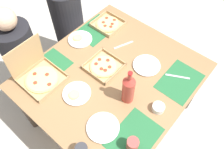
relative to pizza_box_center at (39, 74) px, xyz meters
name	(u,v)px	position (x,y,z in m)	size (l,w,h in m)	color
ground_plane	(112,115)	(0.39, -0.41, -0.79)	(6.00, 6.00, 0.00)	beige
dining_table	(112,81)	(0.39, -0.41, -0.15)	(1.31, 1.19, 0.74)	#3F3328
placemat_near_left	(134,137)	(0.10, -0.85, -0.05)	(0.36, 0.26, 0.00)	#236638
placemat_near_right	(180,81)	(0.69, -0.85, -0.05)	(0.36, 0.26, 0.00)	#236638
placemat_far_left	(47,68)	(0.10, 0.04, -0.05)	(0.36, 0.26, 0.00)	#236638
placemat_far_right	(96,30)	(0.69, 0.04, -0.05)	(0.36, 0.26, 0.00)	#236638
pizza_box_center	(39,74)	(0.00, 0.00, 0.00)	(0.30, 0.30, 0.33)	tan
pizza_box_edge_far	(108,24)	(0.81, -0.01, -0.04)	(0.25, 0.25, 0.04)	tan
pizza_box_corner_right	(104,66)	(0.41, -0.31, -0.04)	(0.26, 0.26, 0.04)	tan
plate_middle	(103,128)	(0.01, -0.65, -0.04)	(0.23, 0.23, 0.02)	white
plate_far_right	(147,66)	(0.64, -0.57, -0.04)	(0.22, 0.22, 0.02)	white
plate_near_left	(80,39)	(0.50, 0.06, -0.04)	(0.21, 0.21, 0.03)	white
plate_near_right	(77,94)	(0.08, -0.33, -0.04)	(0.21, 0.21, 0.03)	white
soda_bottle	(128,89)	(0.30, -0.64, 0.08)	(0.09, 0.09, 0.32)	#B2382D
cup_spare	(133,145)	(0.04, -0.88, 0.00)	(0.08, 0.08, 0.11)	#BF4742
condiment_bowl	(158,108)	(0.37, -0.86, -0.03)	(0.09, 0.09, 0.05)	white
fork_by_near_right	(178,77)	(0.71, -0.82, -0.05)	(0.19, 0.02, 0.01)	#B7B7BC
fork_by_far_left	(124,45)	(0.70, -0.28, -0.05)	(0.19, 0.02, 0.01)	#B7B7BC
diner_left_seat	(25,61)	(0.10, 0.45, -0.29)	(0.32, 0.32, 1.12)	black
diner_right_seat	(69,27)	(0.69, 0.45, -0.27)	(0.32, 0.32, 1.17)	black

